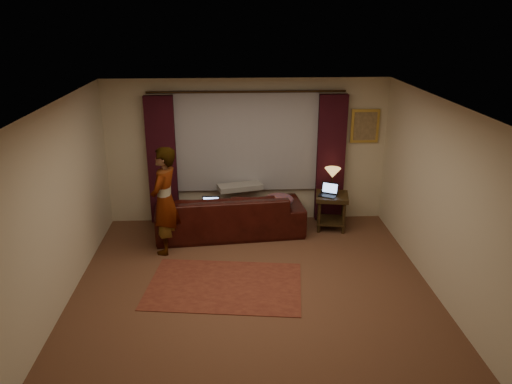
% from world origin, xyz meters
% --- Properties ---
extents(floor, '(5.00, 5.00, 0.01)m').
position_xyz_m(floor, '(0.00, 0.00, -0.01)').
color(floor, brown).
rests_on(floor, ground).
extents(ceiling, '(5.00, 5.00, 0.02)m').
position_xyz_m(ceiling, '(0.00, 0.00, 2.60)').
color(ceiling, silver).
rests_on(ceiling, ground).
extents(wall_back, '(5.00, 0.02, 2.60)m').
position_xyz_m(wall_back, '(0.00, 2.50, 1.30)').
color(wall_back, beige).
rests_on(wall_back, ground).
extents(wall_front, '(5.00, 0.02, 2.60)m').
position_xyz_m(wall_front, '(0.00, -2.50, 1.30)').
color(wall_front, beige).
rests_on(wall_front, ground).
extents(wall_left, '(0.02, 5.00, 2.60)m').
position_xyz_m(wall_left, '(-2.50, 0.00, 1.30)').
color(wall_left, beige).
rests_on(wall_left, ground).
extents(wall_right, '(0.02, 5.00, 2.60)m').
position_xyz_m(wall_right, '(2.50, 0.00, 1.30)').
color(wall_right, beige).
rests_on(wall_right, ground).
extents(sheer_curtain, '(2.50, 0.05, 1.80)m').
position_xyz_m(sheer_curtain, '(0.00, 2.44, 1.50)').
color(sheer_curtain, '#94949B').
rests_on(sheer_curtain, wall_back).
extents(drape_left, '(0.50, 0.14, 2.30)m').
position_xyz_m(drape_left, '(-1.50, 2.39, 1.18)').
color(drape_left, black).
rests_on(drape_left, floor).
extents(drape_right, '(0.50, 0.14, 2.30)m').
position_xyz_m(drape_right, '(1.50, 2.39, 1.18)').
color(drape_right, black).
rests_on(drape_right, floor).
extents(curtain_rod, '(0.04, 0.04, 3.40)m').
position_xyz_m(curtain_rod, '(0.00, 2.39, 2.38)').
color(curtain_rod, '#2F2010').
rests_on(curtain_rod, wall_back).
extents(picture_frame, '(0.50, 0.04, 0.60)m').
position_xyz_m(picture_frame, '(2.10, 2.47, 1.75)').
color(picture_frame, gold).
rests_on(picture_frame, wall_back).
extents(sofa, '(2.62, 1.33, 1.02)m').
position_xyz_m(sofa, '(-0.32, 1.88, 0.51)').
color(sofa, black).
rests_on(sofa, floor).
extents(throw_blanket, '(0.83, 0.50, 0.09)m').
position_xyz_m(throw_blanket, '(-0.14, 2.19, 1.02)').
color(throw_blanket, gray).
rests_on(throw_blanket, sofa).
extents(clothing_pile, '(0.64, 0.57, 0.22)m').
position_xyz_m(clothing_pile, '(0.52, 1.81, 0.62)').
color(clothing_pile, brown).
rests_on(clothing_pile, sofa).
extents(laptop_sofa, '(0.32, 0.34, 0.21)m').
position_xyz_m(laptop_sofa, '(-0.64, 1.65, 0.62)').
color(laptop_sofa, black).
rests_on(laptop_sofa, sofa).
extents(area_rug, '(2.32, 1.69, 0.01)m').
position_xyz_m(area_rug, '(-0.40, 0.08, 0.01)').
color(area_rug, brown).
rests_on(area_rug, floor).
extents(end_table, '(0.64, 0.64, 0.64)m').
position_xyz_m(end_table, '(1.48, 1.99, 0.32)').
color(end_table, black).
rests_on(end_table, floor).
extents(tiffany_lamp, '(0.31, 0.31, 0.45)m').
position_xyz_m(tiffany_lamp, '(1.49, 2.10, 0.86)').
color(tiffany_lamp, olive).
rests_on(tiffany_lamp, end_table).
extents(laptop_table, '(0.41, 0.42, 0.21)m').
position_xyz_m(laptop_table, '(1.39, 1.93, 0.75)').
color(laptop_table, black).
rests_on(laptop_table, end_table).
extents(person, '(0.64, 0.64, 1.74)m').
position_xyz_m(person, '(-1.33, 1.23, 0.87)').
color(person, gray).
rests_on(person, floor).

